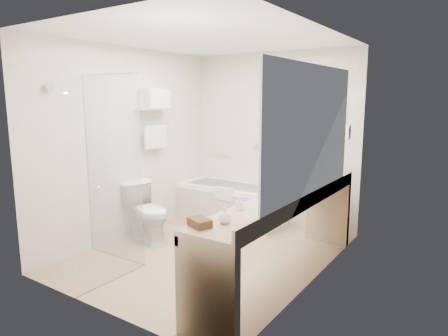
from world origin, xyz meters
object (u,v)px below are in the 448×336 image
Objects in this scene: vanity_counter at (283,219)px; amenity_basket at (200,223)px; water_bottle_left at (322,177)px; toilet at (147,212)px; bathtub at (231,203)px.

amenity_basket is at bearing -98.51° from vanity_counter.
vanity_counter is at bearing -93.98° from water_bottle_left.
toilet is at bearing 145.68° from amenity_basket.
amenity_basket is (1.35, -2.55, 0.61)m from bathtub.
bathtub is at bearing 117.91° from amenity_basket.
bathtub is 0.59× the size of vanity_counter.
toilet is at bearing -157.97° from water_bottle_left.
toilet is 2.27m from water_bottle_left.
vanity_counter is 3.55× the size of toilet.
vanity_counter is 1.20m from amenity_basket.
vanity_counter reaches higher than amenity_basket.
amenity_basket is (1.80, -1.23, 0.51)m from toilet.
toilet is 3.94× the size of amenity_basket.
vanity_counter is (1.52, -1.39, 0.36)m from bathtub.
amenity_basket is 1.03× the size of water_bottle_left.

